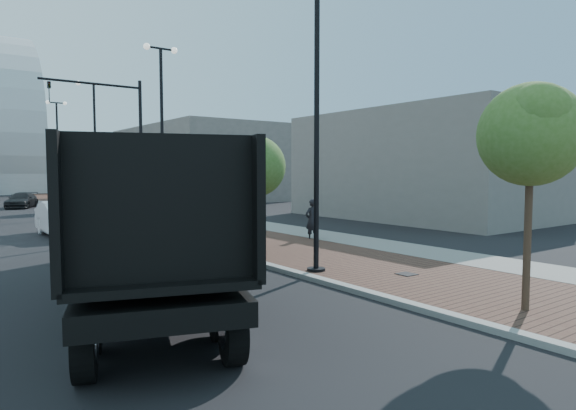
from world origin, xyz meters
TOP-DOWN VIEW (x-y plane):
  - sidewalk at (3.50, 40.00)m, footprint 7.00×140.00m
  - concrete_strip at (6.20, 40.00)m, footprint 2.40×140.00m
  - curb at (0.00, 40.00)m, footprint 0.30×140.00m
  - dump_truck at (-3.64, 12.85)m, footprint 6.88×13.82m
  - white_sedan at (-3.58, 24.04)m, footprint 1.85×5.17m
  - dark_car_far at (-2.44, 45.61)m, footprint 3.40×4.82m
  - pedestrian at (5.02, 15.67)m, footprint 0.69×0.46m
  - streetlight_1 at (0.49, 10.00)m, footprint 1.44×0.56m
  - streetlight_2 at (0.60, 22.00)m, footprint 1.72×0.56m
  - streetlight_3 at (0.49, 34.00)m, footprint 1.44×0.56m
  - streetlight_4 at (0.60, 46.00)m, footprint 1.72×0.56m
  - traffic_mast at (-0.30, 25.00)m, footprint 5.09×0.20m
  - tree_0 at (1.65, 4.02)m, footprint 2.29×2.22m
  - tree_1 at (1.65, 15.02)m, footprint 2.44×2.40m
  - tree_2 at (1.65, 27.02)m, footprint 2.33×2.27m
  - tree_3 at (1.65, 39.02)m, footprint 2.86×2.86m
  - commercial_block_ne at (16.00, 50.00)m, footprint 12.00×22.00m
  - commercial_block_e at (18.00, 20.00)m, footprint 10.00×16.00m
  - utility_cover_1 at (2.40, 8.00)m, footprint 0.50×0.50m
  - utility_cover_2 at (2.40, 19.00)m, footprint 0.50×0.50m

SIDE VIEW (x-z plane):
  - sidewalk at x=3.50m, z-range 0.00..0.12m
  - concrete_strip at x=6.20m, z-range 0.00..0.13m
  - curb at x=0.00m, z-range 0.00..0.14m
  - utility_cover_1 at x=2.40m, z-range 0.12..0.14m
  - utility_cover_2 at x=2.40m, z-range 0.12..0.14m
  - dark_car_far at x=-2.44m, z-range 0.00..1.30m
  - white_sedan at x=-3.58m, z-range 0.00..1.70m
  - pedestrian at x=5.02m, z-range 0.00..1.90m
  - dump_truck at x=-3.64m, z-range -0.29..3.39m
  - tree_1 at x=1.65m, z-range 1.06..5.59m
  - tree_2 at x=1.65m, z-range 1.09..5.57m
  - tree_3 at x=1.65m, z-range 0.97..5.80m
  - commercial_block_e at x=18.00m, z-range 0.00..7.00m
  - tree_0 at x=1.65m, z-range 1.40..6.45m
  - commercial_block_ne at x=16.00m, z-range 0.00..8.00m
  - streetlight_1 at x=0.49m, z-range -0.26..8.95m
  - streetlight_3 at x=0.49m, z-range -0.26..8.95m
  - streetlight_2 at x=0.60m, z-range 0.18..9.46m
  - streetlight_4 at x=0.60m, z-range 0.18..9.46m
  - traffic_mast at x=-0.30m, z-range 0.98..8.98m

